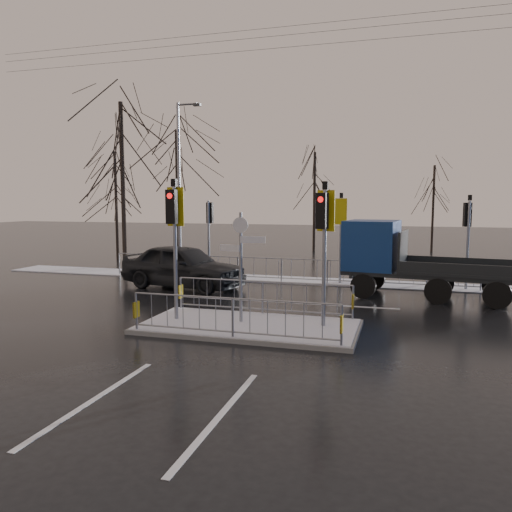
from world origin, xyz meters
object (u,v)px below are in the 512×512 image
(traffic_island, at_px, (249,315))
(car_far_lane, at_px, (183,266))
(street_lamp_left, at_px, (180,181))
(flatbed_truck, at_px, (395,256))

(traffic_island, bearing_deg, car_far_lane, 129.22)
(traffic_island, relative_size, street_lamp_left, 0.73)
(traffic_island, height_order, flatbed_truck, traffic_island)
(car_far_lane, xyz_separation_m, street_lamp_left, (-1.90, 3.95, 3.60))
(traffic_island, xyz_separation_m, car_far_lane, (-4.52, 5.54, 0.50))
(car_far_lane, distance_m, street_lamp_left, 5.67)
(car_far_lane, height_order, flatbed_truck, flatbed_truck)
(traffic_island, distance_m, car_far_lane, 7.16)
(car_far_lane, bearing_deg, traffic_island, -129.37)
(traffic_island, distance_m, flatbed_truck, 7.32)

